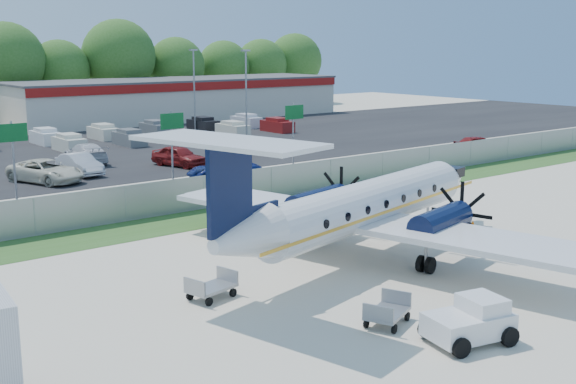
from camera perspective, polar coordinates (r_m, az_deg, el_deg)
ground at (r=32.29m, az=6.66°, el=-5.67°), size 170.00×170.00×0.00m
grass_verge at (r=41.32m, az=-5.18°, el=-1.81°), size 170.00×4.00×0.02m
access_road at (r=47.20m, az=-9.85°, el=-0.25°), size 170.00×8.00×0.02m
parking_lot at (r=66.17m, az=-18.63°, el=2.67°), size 170.00×32.00×0.02m
perimeter_fence at (r=42.76m, az=-6.67°, el=-0.03°), size 120.00×0.06×1.99m
building_east at (r=96.68m, az=-8.63°, el=7.31°), size 44.40×12.40×5.24m
sign_left at (r=47.10m, az=-20.90°, el=3.58°), size 1.80×0.26×5.00m
sign_mid at (r=51.44m, az=-9.15°, el=4.80°), size 1.80×0.26×5.00m
sign_right at (r=57.59m, az=0.47°, el=5.65°), size 1.80×0.26×5.00m
light_pole_ne at (r=73.08m, az=-3.33°, el=8.15°), size 0.90×0.35×9.09m
light_pole_se at (r=81.46m, az=-7.43°, el=8.42°), size 0.90×0.35×9.09m
aircraft at (r=32.48m, az=5.91°, el=-1.09°), size 20.75×20.30×6.33m
pushback_tug at (r=24.55m, az=14.30°, el=-9.85°), size 3.02×2.46×1.47m
baggage_cart_near at (r=25.51m, az=7.85°, el=-9.38°), size 2.13×1.74×0.97m
baggage_cart_far at (r=27.90m, az=-6.07°, el=-7.48°), size 2.05×1.49×0.97m
cone_nose at (r=38.84m, az=14.39°, el=-2.59°), size 0.41×0.41×0.58m
cone_starboard_wing at (r=38.10m, az=5.75°, el=-2.63°), size 0.34×0.34×0.48m
road_car_mid at (r=51.83m, az=-5.09°, el=0.91°), size 5.78×3.93×1.47m
road_car_east at (r=67.28m, az=14.75°, el=3.02°), size 4.90×3.07×1.56m
parked_car_b at (r=53.70m, az=-18.55°, el=0.72°), size 4.61×6.41×1.62m
parked_car_c at (r=56.08m, az=-16.10°, el=1.31°), size 2.00×4.96×1.60m
parked_car_d at (r=58.39m, az=-8.59°, el=2.02°), size 3.17×5.19×1.65m
parked_car_e at (r=61.38m, az=-4.72°, el=2.57°), size 3.85×5.41×1.71m
parked_car_g at (r=61.56m, az=-15.64°, el=2.21°), size 2.79×5.85×1.65m
far_parking_rows at (r=70.85m, az=-20.02°, el=3.11°), size 56.00×10.00×1.60m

